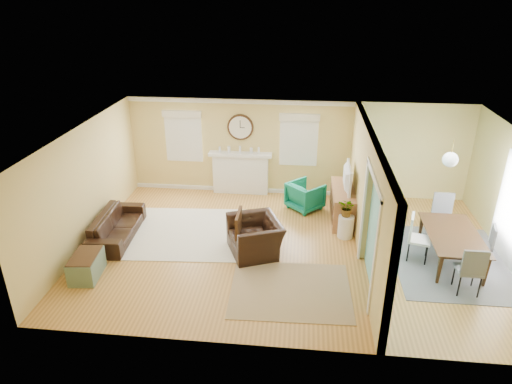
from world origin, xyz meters
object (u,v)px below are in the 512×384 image
sofa (117,226)px  green_chair (305,196)px  credenza (343,204)px  eames_chair (255,236)px  dining_table (453,248)px

sofa → green_chair: (4.24, 1.94, 0.07)m
green_chair → credenza: bearing=-163.1°
sofa → eames_chair: size_ratio=1.73×
eames_chair → credenza: (1.96, 1.76, 0.02)m
eames_chair → credenza: 2.64m
sofa → eames_chair: eames_chair is taller
eames_chair → credenza: size_ratio=0.73×
green_chair → credenza: (0.91, -0.48, 0.04)m
sofa → dining_table: dining_table is taller
green_chair → dining_table: bearing=-171.0°
credenza → green_chair: bearing=152.3°
sofa → dining_table: (7.29, -0.24, 0.04)m
sofa → eames_chair: 3.21m
eames_chair → green_chair: (1.05, 2.24, -0.02)m
credenza → sofa: bearing=-164.1°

